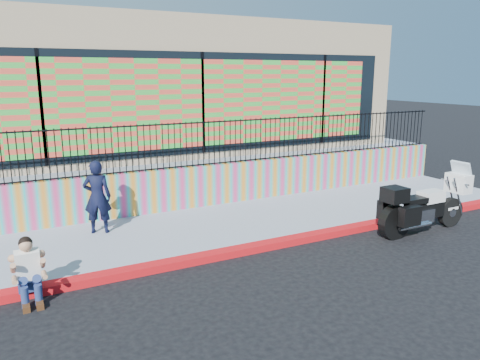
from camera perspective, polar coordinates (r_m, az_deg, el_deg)
ground at (r=10.32m, az=4.92°, el=-8.01°), size 90.00×90.00×0.00m
red_curb at (r=10.29m, az=4.93°, el=-7.62°), size 16.00×0.30×0.15m
sidewalk at (r=11.63m, az=0.53°, el=-5.13°), size 16.00×3.00×0.15m
mural_wall at (r=12.84m, az=-2.85°, el=-0.51°), size 16.00×0.20×1.10m
metal_fence at (r=12.63m, az=-2.91°, el=4.57°), size 15.80×0.04×1.20m
elevated_platform at (r=17.52m, az=-9.92°, el=2.67°), size 16.00×10.00×1.25m
storefront_building at (r=17.05m, az=-10.03°, el=11.26°), size 14.00×8.06×4.00m
police_motorcycle at (r=11.72m, az=21.40°, el=-2.85°), size 2.58×0.85×1.60m
police_officer at (r=10.90m, az=-17.00°, el=-1.98°), size 0.71×0.58×1.66m
seated_man at (r=8.46m, az=-24.30°, el=-10.68°), size 0.54×0.71×1.06m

